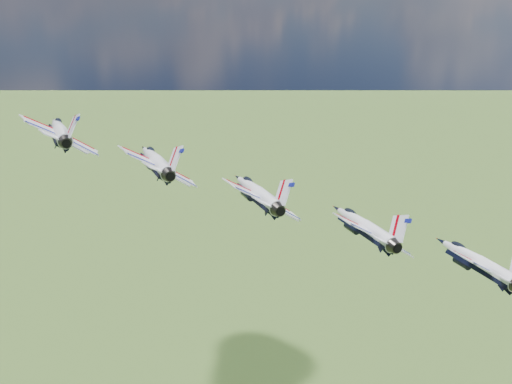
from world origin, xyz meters
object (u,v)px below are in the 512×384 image
jet_0 (59,130)px  jet_2 (256,192)px  jet_1 (155,160)px  jet_4 (475,261)px  jet_3 (363,225)px

jet_0 → jet_2: bearing=-37.3°
jet_0 → jet_2: 27.37m
jet_1 → jet_4: (28.22, -28.33, -9.32)m
jet_3 → jet_4: jet_3 is taller
jet_0 → jet_4: size_ratio=1.00×
jet_3 → jet_4: (9.41, -9.44, -3.11)m
jet_2 → jet_4: 27.37m
jet_1 → jet_4: jet_1 is taller
jet_2 → jet_0: bearing=142.7°
jet_0 → jet_4: jet_0 is taller
jet_2 → jet_4: size_ratio=1.00×
jet_0 → jet_3: bearing=-37.3°
jet_1 → jet_3: jet_1 is taller
jet_4 → jet_3: bearing=142.7°
jet_1 → jet_0: bearing=142.7°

